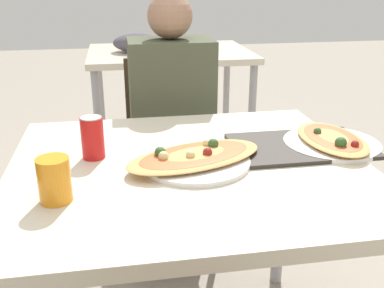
{
  "coord_description": "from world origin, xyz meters",
  "views": [
    {
      "loc": [
        -0.19,
        -1.16,
        1.29
      ],
      "look_at": [
        0.01,
        -0.0,
        0.83
      ],
      "focal_mm": 42.0,
      "sensor_mm": 36.0,
      "label": 1
    }
  ],
  "objects": [
    {
      "name": "dining_table",
      "position": [
        0.0,
        0.0,
        0.69
      ],
      "size": [
        1.02,
        0.9,
        0.77
      ],
      "color": "beige",
      "rests_on": "ground_plane"
    },
    {
      "name": "chair_far_seated",
      "position": [
        0.04,
        0.79,
        0.51
      ],
      "size": [
        0.4,
        0.4,
        0.92
      ],
      "rotation": [
        0.0,
        0.0,
        3.14
      ],
      "color": "#3F2D1E",
      "rests_on": "ground_plane"
    },
    {
      "name": "person_seated",
      "position": [
        0.04,
        0.67,
        0.7
      ],
      "size": [
        0.35,
        0.27,
        1.21
      ],
      "rotation": [
        0.0,
        0.0,
        3.14
      ],
      "color": "#2D2D38",
      "rests_on": "ground_plane"
    },
    {
      "name": "pizza_main",
      "position": [
        0.02,
        -0.0,
        0.79
      ],
      "size": [
        0.46,
        0.33,
        0.06
      ],
      "color": "white",
      "rests_on": "dining_table"
    },
    {
      "name": "soda_can",
      "position": [
        -0.27,
        0.09,
        0.84
      ],
      "size": [
        0.07,
        0.07,
        0.12
      ],
      "color": "red",
      "rests_on": "dining_table"
    },
    {
      "name": "drink_glass",
      "position": [
        -0.35,
        -0.16,
        0.83
      ],
      "size": [
        0.08,
        0.08,
        0.11
      ],
      "color": "orange",
      "rests_on": "dining_table"
    },
    {
      "name": "serving_tray",
      "position": [
        0.36,
        0.06,
        0.78
      ],
      "size": [
        0.42,
        0.27,
        0.01
      ],
      "color": "#332D28",
      "rests_on": "dining_table"
    },
    {
      "name": "pizza_second",
      "position": [
        0.47,
        0.06,
        0.79
      ],
      "size": [
        0.3,
        0.32,
        0.06
      ],
      "color": "white",
      "rests_on": "dining_table"
    },
    {
      "name": "background_table",
      "position": [
        0.14,
        1.92,
        0.71
      ],
      "size": [
        1.1,
        0.8,
        0.89
      ],
      "color": "beige",
      "rests_on": "ground_plane"
    }
  ]
}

